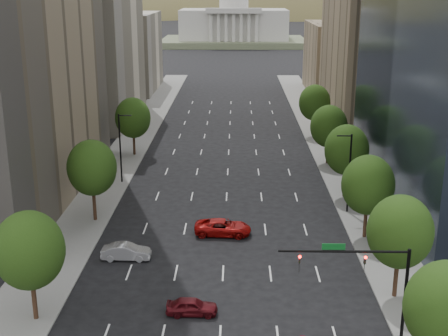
# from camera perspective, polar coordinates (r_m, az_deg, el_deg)

# --- Properties ---
(sidewalk_left) EXTENTS (6.00, 200.00, 0.15)m
(sidewalk_left) POSITION_cam_1_polar(r_m,az_deg,el_deg) (74.07, -11.84, -2.53)
(sidewalk_left) COLOR slate
(sidewalk_left) RESTS_ON ground
(sidewalk_right) EXTENTS (6.00, 200.00, 0.15)m
(sidewalk_right) POSITION_cam_1_polar(r_m,az_deg,el_deg) (73.63, 12.41, -2.69)
(sidewalk_right) COLOR slate
(sidewalk_right) RESTS_ON ground
(midrise_cream_left) EXTENTS (14.00, 30.00, 35.00)m
(midrise_cream_left) POSITION_cam_1_polar(r_m,az_deg,el_deg) (114.22, -12.37, 13.16)
(midrise_cream_left) COLOR beige
(midrise_cream_left) RESTS_ON ground
(filler_left) EXTENTS (14.00, 26.00, 18.00)m
(filler_left) POSITION_cam_1_polar(r_m,az_deg,el_deg) (147.14, -9.23, 10.77)
(filler_left) COLOR beige
(filler_left) RESTS_ON ground
(parking_tan_right) EXTENTS (14.00, 30.00, 30.00)m
(parking_tan_right) POSITION_cam_1_polar(r_m,az_deg,el_deg) (111.02, 13.89, 11.66)
(parking_tan_right) COLOR #8C7759
(parking_tan_right) RESTS_ON ground
(filler_right) EXTENTS (14.00, 26.00, 16.00)m
(filler_right) POSITION_cam_1_polar(r_m,az_deg,el_deg) (143.95, 10.88, 10.15)
(filler_right) COLOR #8C7759
(filler_right) RESTS_ON ground
(tree_right_0) EXTENTS (5.20, 5.20, 8.39)m
(tree_right_0) POSITION_cam_1_polar(r_m,az_deg,el_deg) (40.20, 20.28, -12.31)
(tree_right_0) COLOR #382316
(tree_right_0) RESTS_ON ground
(tree_right_1) EXTENTS (5.20, 5.20, 8.75)m
(tree_right_1) POSITION_cam_1_polar(r_m,az_deg,el_deg) (49.50, 16.32, -5.82)
(tree_right_1) COLOR #382316
(tree_right_1) RESTS_ON ground
(tree_right_2) EXTENTS (5.20, 5.20, 8.61)m
(tree_right_2) POSITION_cam_1_polar(r_m,az_deg,el_deg) (60.46, 13.46, -1.57)
(tree_right_2) COLOR #382316
(tree_right_2) RESTS_ON ground
(tree_right_3) EXTENTS (5.20, 5.20, 8.89)m
(tree_right_3) POSITION_cam_1_polar(r_m,az_deg,el_deg) (71.64, 11.53, 1.70)
(tree_right_3) COLOR #382316
(tree_right_3) RESTS_ON ground
(tree_right_4) EXTENTS (5.20, 5.20, 8.46)m
(tree_right_4) POSITION_cam_1_polar(r_m,az_deg,el_deg) (85.14, 9.89, 3.90)
(tree_right_4) COLOR #382316
(tree_right_4) RESTS_ON ground
(tree_right_5) EXTENTS (5.20, 5.20, 8.75)m
(tree_right_5) POSITION_cam_1_polar(r_m,az_deg,el_deg) (100.59, 8.57, 6.13)
(tree_right_5) COLOR #382316
(tree_right_5) RESTS_ON ground
(tree_left_0) EXTENTS (5.20, 5.20, 8.75)m
(tree_left_0) POSITION_cam_1_polar(r_m,az_deg,el_deg) (46.60, -17.95, -7.43)
(tree_left_0) COLOR #382316
(tree_left_0) RESTS_ON ground
(tree_left_1) EXTENTS (5.20, 5.20, 8.97)m
(tree_left_1) POSITION_cam_1_polar(r_m,az_deg,el_deg) (64.53, -12.39, 0.02)
(tree_left_1) COLOR #382316
(tree_left_1) RESTS_ON ground
(tree_left_2) EXTENTS (5.20, 5.20, 8.68)m
(tree_left_2) POSITION_cam_1_polar(r_m,az_deg,el_deg) (89.28, -8.62, 4.71)
(tree_left_2) COLOR #382316
(tree_left_2) RESTS_ON ground
(streetlight_rn) EXTENTS (1.70, 0.20, 9.00)m
(streetlight_rn) POSITION_cam_1_polar(r_m,az_deg,el_deg) (67.10, 11.73, -0.29)
(streetlight_rn) COLOR black
(streetlight_rn) RESTS_ON ground
(streetlight_ln) EXTENTS (1.70, 0.20, 9.00)m
(streetlight_ln) POSITION_cam_1_polar(r_m,az_deg,el_deg) (76.93, -9.75, 2.04)
(streetlight_ln) COLOR black
(streetlight_ln) RESTS_ON ground
(traffic_signal) EXTENTS (9.12, 0.40, 7.38)m
(traffic_signal) POSITION_cam_1_polar(r_m,az_deg,el_deg) (43.60, 13.78, -9.64)
(traffic_signal) COLOR black
(traffic_signal) RESTS_ON ground
(capitol) EXTENTS (60.00, 40.00, 35.20)m
(capitol) POSITION_cam_1_polar(r_m,az_deg,el_deg) (258.19, 0.93, 13.47)
(capitol) COLOR #596647
(capitol) RESTS_ON ground
(foothills) EXTENTS (720.00, 413.00, 263.00)m
(foothills) POSITION_cam_1_polar(r_m,az_deg,el_deg) (611.49, 4.37, 11.09)
(foothills) COLOR olive
(foothills) RESTS_ON ground
(car_maroon) EXTENTS (3.96, 1.60, 1.35)m
(car_maroon) POSITION_cam_1_polar(r_m,az_deg,el_deg) (47.49, -3.06, -12.95)
(car_maroon) COLOR #4E0D12
(car_maroon) RESTS_ON ground
(car_silver) EXTENTS (4.55, 1.60, 1.50)m
(car_silver) POSITION_cam_1_polar(r_m,az_deg,el_deg) (56.78, -9.24, -7.82)
(car_silver) COLOR #9E9EA3
(car_silver) RESTS_ON ground
(car_red_far) EXTENTS (5.87, 2.98, 1.59)m
(car_red_far) POSITION_cam_1_polar(r_m,az_deg,el_deg) (61.27, -0.10, -5.63)
(car_red_far) COLOR #9B0C0B
(car_red_far) RESTS_ON ground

